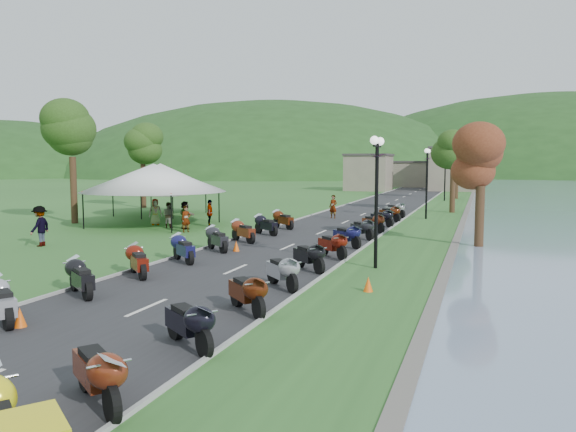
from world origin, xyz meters
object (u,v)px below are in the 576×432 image
(pedestrian_b, at_px, (169,228))
(pedestrian_c, at_px, (41,246))
(pedestrian_a, at_px, (186,232))
(vendor_tent_main, at_px, (154,195))

(pedestrian_b, xyz_separation_m, pedestrian_c, (-1.84, -8.82, 0.00))
(pedestrian_a, bearing_deg, vendor_tent_main, 92.56)
(pedestrian_a, distance_m, pedestrian_c, 8.23)
(vendor_tent_main, relative_size, pedestrian_c, 3.12)
(pedestrian_a, xyz_separation_m, pedestrian_b, (-2.15, 1.62, 0.00))
(vendor_tent_main, relative_size, pedestrian_b, 3.84)
(vendor_tent_main, height_order, pedestrian_c, vendor_tent_main)
(pedestrian_a, distance_m, pedestrian_b, 2.69)
(vendor_tent_main, distance_m, pedestrian_c, 9.86)
(pedestrian_a, bearing_deg, pedestrian_c, -172.72)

